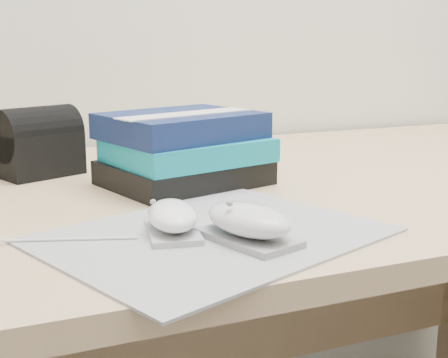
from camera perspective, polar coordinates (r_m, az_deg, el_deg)
name	(u,v)px	position (r m, az deg, el deg)	size (l,w,h in m)	color
desk	(234,302)	(1.11, 0.95, -11.21)	(1.60, 0.80, 0.73)	tan
mousepad	(212,235)	(0.70, -1.06, -5.17)	(0.36, 0.28, 0.00)	gray
mouse_rear	(173,218)	(0.70, -4.73, -3.58)	(0.07, 0.11, 0.04)	#AAAAAD
mouse_front	(248,223)	(0.67, 2.24, -4.03)	(0.09, 0.13, 0.05)	gray
usb_cable	(23,240)	(0.71, -17.90, -5.36)	(0.00, 0.00, 0.25)	silver
book_stack	(184,149)	(0.94, -3.66, 2.72)	(0.26, 0.23, 0.11)	black
pouch	(38,142)	(1.05, -16.64, 3.23)	(0.15, 0.13, 0.11)	black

